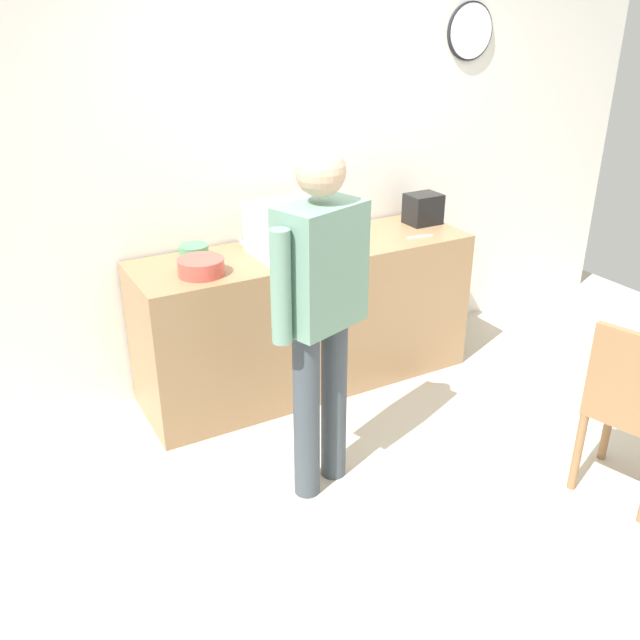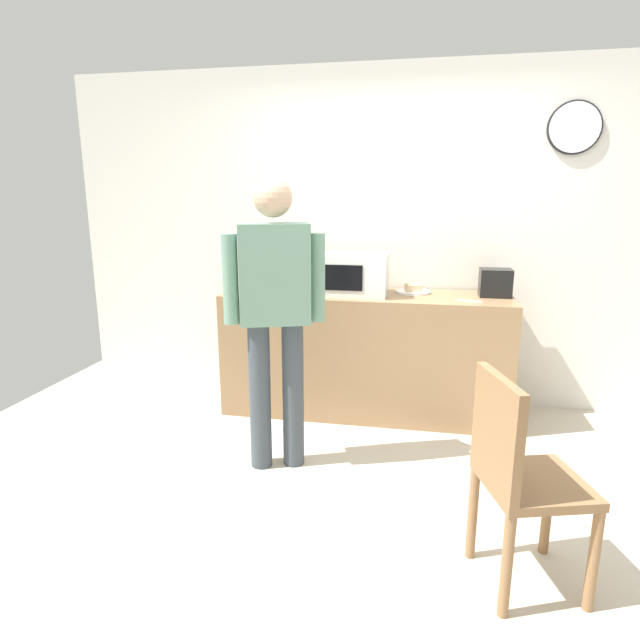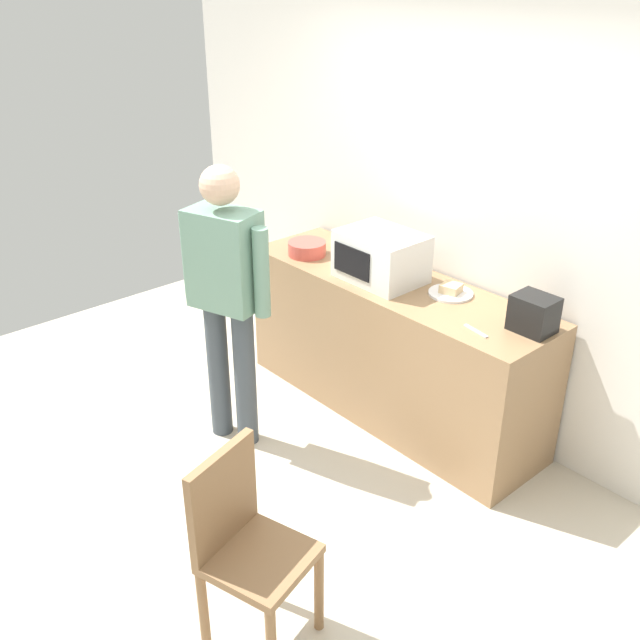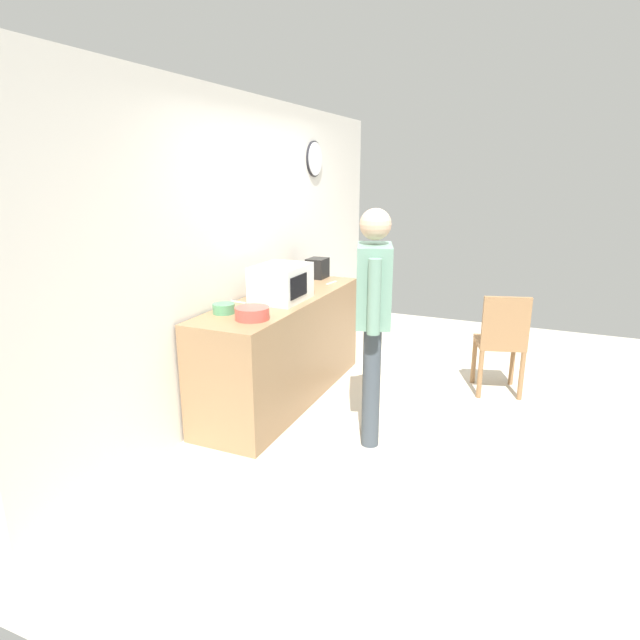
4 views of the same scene
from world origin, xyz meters
TOP-DOWN VIEW (x-y plane):
  - ground_plane at (0.00, 0.00)m, footprint 6.00×6.00m
  - back_wall at (0.01, 1.60)m, footprint 5.40×0.13m
  - kitchen_counter at (-0.23, 1.22)m, footprint 2.12×0.62m
  - microwave at (-0.33, 1.18)m, footprint 0.50×0.39m
  - sandwich_plate at (0.11, 1.33)m, footprint 0.26×0.26m
  - salad_bowl at (-0.94, 1.11)m, footprint 0.25×0.25m
  - cereal_bowl at (-0.88, 1.39)m, footprint 0.17×0.17m
  - toaster at (0.69, 1.29)m, footprint 0.22×0.18m
  - fork_utensil at (-0.53, 1.49)m, footprint 0.04×0.17m
  - spoon_utensil at (0.50, 1.06)m, footprint 0.17×0.05m
  - person_standing at (-0.67, 0.26)m, footprint 0.56×0.35m
  - wooden_chair at (0.59, -0.55)m, footprint 0.50×0.50m

SIDE VIEW (x-z plane):
  - ground_plane at x=0.00m, z-range 0.00..0.00m
  - kitchen_counter at x=-0.23m, z-range 0.00..0.92m
  - wooden_chair at x=0.59m, z-range 0.05..0.99m
  - fork_utensil at x=-0.53m, z-range 0.92..0.93m
  - spoon_utensil at x=0.50m, z-range 0.92..0.93m
  - sandwich_plate at x=0.11m, z-range 0.91..0.98m
  - cereal_bowl at x=-0.88m, z-range 0.92..1.00m
  - salad_bowl at x=-0.94m, z-range 0.92..1.02m
  - person_standing at x=-0.67m, z-range 0.15..1.89m
  - toaster at x=0.69m, z-range 0.92..1.12m
  - microwave at x=-0.33m, z-range 0.92..1.22m
  - back_wall at x=0.01m, z-range 0.00..2.60m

